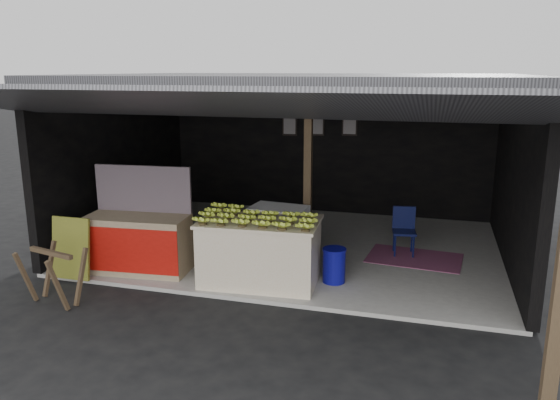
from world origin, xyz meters
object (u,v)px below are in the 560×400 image
(banana_table, at_px, (260,251))
(white_crate, at_px, (278,236))
(sawhorse, at_px, (53,271))
(plastic_chair, at_px, (404,227))
(neighbor_stall, at_px, (138,241))
(water_barrel, at_px, (334,266))

(banana_table, distance_m, white_crate, 0.75)
(white_crate, height_order, sawhorse, white_crate)
(banana_table, bearing_deg, sawhorse, -154.65)
(white_crate, height_order, plastic_chair, white_crate)
(white_crate, distance_m, neighbor_stall, 2.16)
(plastic_chair, bearing_deg, neighbor_stall, -161.65)
(sawhorse, height_order, plastic_chair, plastic_chair)
(banana_table, xyz_separation_m, white_crate, (0.06, 0.75, 0.00))
(white_crate, distance_m, plastic_chair, 2.19)
(banana_table, height_order, neighbor_stall, neighbor_stall)
(banana_table, height_order, sawhorse, banana_table)
(white_crate, xyz_separation_m, plastic_chair, (1.87, 1.13, -0.01))
(banana_table, relative_size, neighbor_stall, 1.10)
(sawhorse, height_order, water_barrel, sawhorse)
(neighbor_stall, relative_size, plastic_chair, 2.01)
(white_crate, bearing_deg, banana_table, -88.40)
(white_crate, bearing_deg, sawhorse, -133.80)
(sawhorse, bearing_deg, white_crate, 53.19)
(white_crate, relative_size, plastic_chair, 1.20)
(banana_table, relative_size, white_crate, 1.85)
(banana_table, distance_m, neighbor_stall, 1.95)
(banana_table, distance_m, sawhorse, 2.83)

